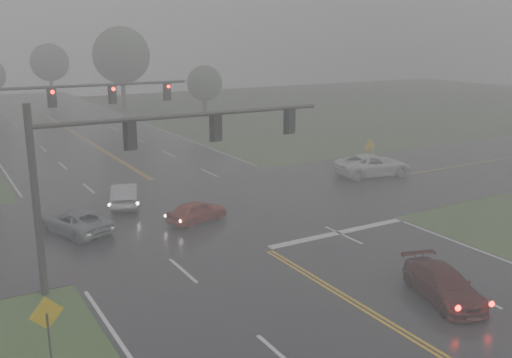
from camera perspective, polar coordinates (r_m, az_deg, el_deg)
main_road at (r=32.50m, az=-4.21°, el=-3.92°), size 18.00×160.00×0.02m
cross_street at (r=34.23m, az=-5.70°, el=-3.01°), size 120.00×14.00×0.02m
stop_bar at (r=30.31m, az=8.25°, el=-5.40°), size 8.50×0.50×0.01m
sedan_maroon at (r=24.04m, az=18.12°, el=-11.39°), size 2.93×4.65×1.26m
sedan_red at (r=31.93m, az=-5.90°, el=-4.29°), size 3.81×2.31×1.21m
sedan_silver at (r=35.59m, az=-12.91°, el=-2.63°), size 2.90×4.60×1.43m
car_grey at (r=31.44m, az=-17.53°, el=-5.20°), size 3.53×5.02×1.27m
pickup_white at (r=42.89m, az=11.56°, el=0.32°), size 6.09×3.57×1.59m
signal_gantry_near at (r=24.08m, az=-12.04°, el=2.56°), size 13.19×0.34×7.67m
signal_gantry_far at (r=39.13m, az=-19.43°, el=6.60°), size 13.27×0.39×7.78m
sign_diamond_west at (r=18.70m, az=-20.13°, el=-13.32°), size 1.05×0.26×2.57m
sign_diamond_east at (r=43.17m, az=11.28°, el=2.84°), size 1.10×0.12×2.63m
tree_ne_a at (r=80.40m, az=-13.32°, el=11.94°), size 7.64×7.64×11.22m
tree_e_near at (r=71.96m, az=-5.17°, el=9.51°), size 4.39×4.39×6.45m
tree_n_far at (r=98.20m, az=-19.94°, el=10.90°), size 5.99×5.99×8.80m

